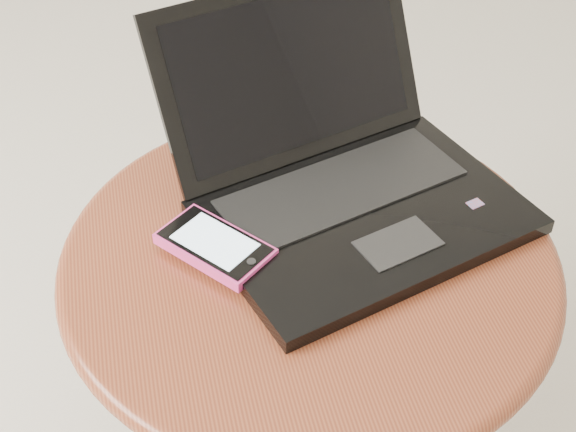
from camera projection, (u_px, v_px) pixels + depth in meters
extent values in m
plane|color=beige|center=(326.00, 416.00, 1.27)|extent=(4.00, 4.00, 0.00)
cylinder|color=brown|center=(306.00, 372.00, 1.06)|extent=(0.09, 0.09, 0.40)
cylinder|color=#622816|center=(309.00, 257.00, 0.91)|extent=(0.55, 0.55, 0.03)
torus|color=#622816|center=(309.00, 257.00, 0.91)|extent=(0.58, 0.58, 0.03)
cube|color=black|center=(365.00, 217.00, 0.93)|extent=(0.42, 0.35, 0.02)
cube|color=black|center=(342.00, 187.00, 0.96)|extent=(0.32, 0.19, 0.00)
cube|color=black|center=(398.00, 243.00, 0.88)|extent=(0.10, 0.08, 0.00)
cube|color=red|center=(475.00, 204.00, 0.94)|extent=(0.02, 0.02, 0.00)
cube|color=black|center=(291.00, 71.00, 0.97)|extent=(0.36, 0.20, 0.20)
cube|color=black|center=(293.00, 71.00, 0.97)|extent=(0.32, 0.17, 0.17)
cube|color=black|center=(229.00, 226.00, 0.93)|extent=(0.12, 0.12, 0.01)
cube|color=#A60833|center=(193.00, 208.00, 0.94)|extent=(0.05, 0.05, 0.00)
cube|color=#DE3788|center=(215.00, 246.00, 0.88)|extent=(0.13, 0.14, 0.01)
cube|color=black|center=(215.00, 241.00, 0.88)|extent=(0.12, 0.13, 0.00)
cube|color=silver|center=(215.00, 241.00, 0.88)|extent=(0.10, 0.10, 0.00)
cylinder|color=black|center=(251.00, 261.00, 0.85)|extent=(0.01, 0.01, 0.00)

